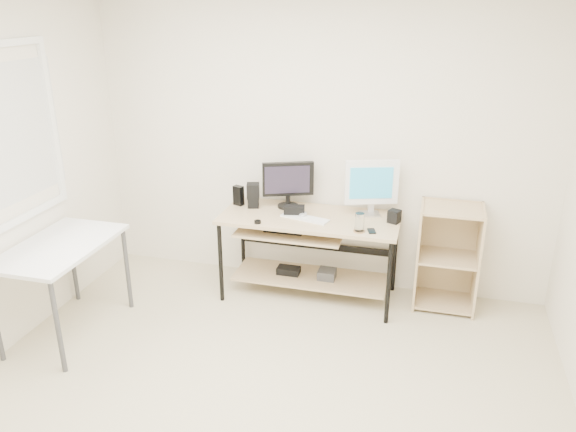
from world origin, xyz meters
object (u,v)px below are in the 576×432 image
(desk, at_px, (307,239))
(audio_controller, at_px, (239,196))
(shelf_unit, at_px, (447,255))
(black_monitor, at_px, (288,182))
(white_imac, at_px, (372,184))
(side_table, at_px, (60,254))

(desk, distance_m, audio_controller, 0.72)
(shelf_unit, distance_m, black_monitor, 1.48)
(black_monitor, distance_m, audio_controller, 0.46)
(black_monitor, relative_size, white_imac, 0.90)
(shelf_unit, bearing_deg, white_imac, -179.88)
(desk, bearing_deg, audio_controller, 170.87)
(side_table, bearing_deg, shelf_unit, 23.33)
(shelf_unit, bearing_deg, audio_controller, -178.23)
(black_monitor, xyz_separation_m, white_imac, (0.72, -0.00, 0.04))
(side_table, distance_m, audio_controller, 1.55)
(black_monitor, xyz_separation_m, audio_controller, (-0.44, -0.06, -0.15))
(shelf_unit, bearing_deg, desk, -172.23)
(audio_controller, bearing_deg, black_monitor, 28.42)
(desk, relative_size, black_monitor, 3.50)
(desk, relative_size, side_table, 1.50)
(desk, xyz_separation_m, audio_controller, (-0.65, 0.10, 0.30))
(black_monitor, bearing_deg, side_table, -161.78)
(desk, relative_size, audio_controller, 8.59)
(shelf_unit, height_order, white_imac, white_imac)
(desk, bearing_deg, shelf_unit, 7.77)
(black_monitor, bearing_deg, audio_controller, 165.47)
(desk, distance_m, side_table, 1.97)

